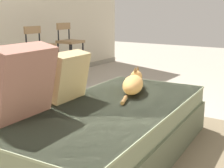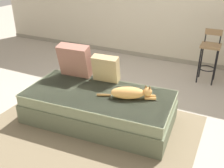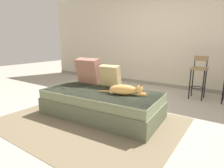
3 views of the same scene
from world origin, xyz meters
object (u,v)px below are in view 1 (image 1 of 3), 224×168
(couch, at_px, (112,130))
(throw_pillow_middle, at_px, (68,76))
(throw_pillow_corner, at_px, (22,82))
(cat, at_px, (133,84))
(bar_stool_near_window, at_px, (39,53))
(bar_stool_by_doorway, at_px, (70,49))

(couch, xyz_separation_m, throw_pillow_middle, (-0.07, 0.36, 0.40))
(throw_pillow_corner, xyz_separation_m, throw_pillow_middle, (0.48, 0.03, -0.05))
(couch, distance_m, cat, 0.51)
(throw_pillow_corner, relative_size, bar_stool_near_window, 0.54)
(couch, height_order, bar_stool_near_window, bar_stool_near_window)
(couch, distance_m, bar_stool_near_window, 2.26)
(cat, bearing_deg, bar_stool_by_doorway, 55.03)
(bar_stool_near_window, distance_m, bar_stool_by_doorway, 0.62)
(bar_stool_by_doorway, bearing_deg, couch, -131.86)
(throw_pillow_corner, bearing_deg, bar_stool_by_doorway, 35.01)
(throw_pillow_middle, bearing_deg, bar_stool_near_window, 53.00)
(throw_pillow_middle, xyz_separation_m, cat, (0.49, -0.31, -0.12))
(throw_pillow_corner, height_order, throw_pillow_middle, throw_pillow_corner)
(cat, relative_size, bar_stool_by_doorway, 0.77)
(throw_pillow_middle, height_order, cat, throw_pillow_middle)
(couch, bearing_deg, cat, 7.86)
(throw_pillow_corner, relative_size, cat, 0.68)
(couch, distance_m, throw_pillow_middle, 0.54)
(bar_stool_near_window, relative_size, bar_stool_by_doorway, 0.97)
(couch, height_order, throw_pillow_middle, throw_pillow_middle)
(couch, bearing_deg, throw_pillow_middle, 101.41)
(cat, bearing_deg, throw_pillow_middle, 148.26)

